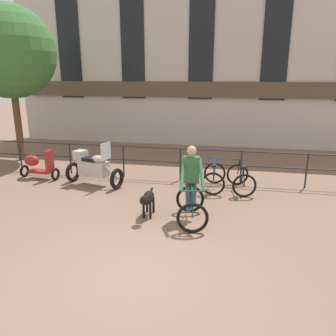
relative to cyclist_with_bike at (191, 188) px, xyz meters
The scene contains 10 objects.
ground_plane 2.55m from the cyclist_with_bike, 107.24° to the right, with size 60.00×60.00×0.00m, color #7A5B4C.
canal_railing 2.96m from the cyclist_with_bike, 104.09° to the left, with size 15.05×0.05×1.05m.
building_facade 9.28m from the cyclist_with_bike, 94.76° to the left, with size 18.00×0.72×8.06m.
cyclist_with_bike is the anchor object (origin of this frame).
dog 1.06m from the cyclist_with_bike, behind, with size 0.27×1.01×0.64m.
parked_motorcycle 3.72m from the cyclist_with_bike, 149.57° to the left, with size 1.86×1.03×1.35m.
parked_bicycle_near_lamp 2.29m from the cyclist_with_bike, 80.29° to the left, with size 0.68×1.12×0.86m.
parked_bicycle_mid_left 2.53m from the cyclist_with_bike, 62.68° to the left, with size 0.84×1.21×0.86m.
parked_scooter 5.66m from the cyclist_with_bike, 157.69° to the left, with size 1.32×0.55×0.96m.
tree_canalside_left 9.06m from the cyclist_with_bike, 149.70° to the left, with size 3.34×3.34×5.71m.
Camera 1 is at (1.59, -4.62, 3.20)m, focal length 35.00 mm.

